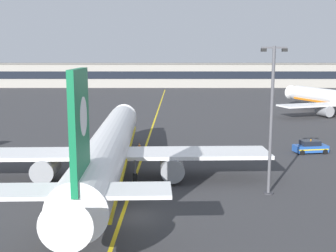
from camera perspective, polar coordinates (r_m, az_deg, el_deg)
name	(u,v)px	position (r m, az deg, el deg)	size (l,w,h in m)	color
ground_plane	(132,217)	(33.83, -4.91, -12.07)	(400.00, 400.00, 0.00)	#353538
taxiway_centreline	(150,140)	(62.63, -2.47, -1.89)	(0.30, 180.00, 0.01)	yellow
airliner_foreground	(111,148)	(42.15, -7.67, -2.96)	(32.13, 41.48, 11.65)	white
apron_lamp_post	(273,118)	(38.44, 13.97, 0.99)	(2.24, 0.90, 13.19)	#515156
service_car_third	(312,147)	(57.22, 18.83, -2.72)	(4.43, 2.54, 1.79)	#2351A8
safety_cone_by_nose_gear	(141,145)	(58.16, -3.62, -2.54)	(0.44, 0.44, 0.55)	orange
terminal_building	(168,75)	(166.16, -0.06, 6.89)	(160.24, 12.40, 9.18)	#9E998E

